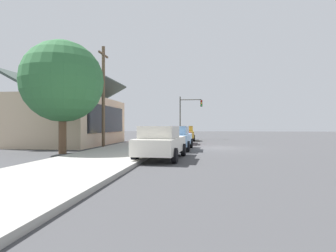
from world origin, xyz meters
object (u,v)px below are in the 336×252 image
Objects in this scene: car_mustard at (185,133)px; fire_hydrant_red at (153,142)px; car_ivory at (161,142)px; car_cherry at (180,135)px; traffic_light_main at (189,110)px; shade_tree at (63,82)px; car_skyblue at (176,138)px; utility_pole_wooden at (103,95)px.

car_mustard is 6.32× the size of fire_hydrant_red.
fire_hydrant_red is (5.07, 1.33, -0.32)m from car_ivory.
car_cherry is 0.83× the size of traffic_light_main.
shade_tree is (-9.14, 6.04, 3.34)m from car_cherry.
shade_tree is 9.16× the size of fire_hydrant_red.
traffic_light_main is at bearing -6.05° from fire_hydrant_red.
car_cherry is at bearing 178.02° from traffic_light_main.
car_skyblue is 0.93× the size of traffic_light_main.
shade_tree is 19.86m from traffic_light_main.
utility_pole_wooden reaches higher than shade_tree.
fire_hydrant_red is (3.15, -4.71, -3.65)m from shade_tree.
car_cherry is 6.14m from fire_hydrant_red.
car_cherry is 6.10× the size of fire_hydrant_red.
car_mustard is (5.57, -0.18, -0.00)m from car_cherry.
car_ivory and car_mustard have the same top height.
traffic_light_main is (20.72, -0.33, 2.68)m from car_ivory.
utility_pole_wooden is (1.32, 5.53, 3.11)m from car_skyblue.
shade_tree is (-3.38, 6.24, 3.33)m from car_skyblue.
car_cherry is 5.57m from car_mustard.
traffic_light_main is at bearing -21.87° from utility_pole_wooden.
fire_hydrant_red is (-1.55, -4.00, -3.43)m from utility_pole_wooden.
traffic_light_main is (18.80, -6.37, -0.66)m from shade_tree.
car_mustard is (11.33, 0.02, -0.00)m from car_skyblue.
car_cherry is (11.06, 0.01, -0.00)m from car_ivory.
utility_pole_wooden is at bearing -8.60° from shade_tree.
car_cherry is (5.76, 0.20, -0.00)m from car_skyblue.
utility_pole_wooden is (4.70, -0.71, -0.22)m from shade_tree.
shade_tree reaches higher than car_cherry.
fire_hydrant_red is at bearing -111.16° from utility_pole_wooden.
car_cherry is 7.60m from utility_pole_wooden.
car_ivory is 7.17m from shade_tree.
car_mustard reaches higher than fire_hydrant_red.
car_cherry is at bearing -12.48° from fire_hydrant_red.
car_cherry is 0.67× the size of shade_tree.
utility_pole_wooden is at bearing 147.89° from car_mustard.
car_ivory is at bearing -165.27° from fire_hydrant_red.
car_skyblue is 6.79× the size of fire_hydrant_red.
car_skyblue is 1.58m from fire_hydrant_red.
car_mustard is at bearing -1.57° from car_cherry.
car_ivory is at bearing -141.15° from utility_pole_wooden.
car_ivory is 0.64× the size of utility_pole_wooden.
fire_hydrant_red is at bearing 100.28° from car_skyblue.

